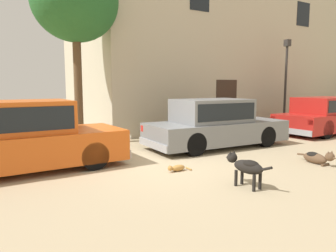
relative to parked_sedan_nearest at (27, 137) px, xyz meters
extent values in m
plane|color=tan|center=(2.74, -1.19, -0.75)|extent=(80.00, 80.00, 0.00)
cube|color=#D15619|center=(0.01, 0.00, -0.26)|extent=(4.17, 1.82, 0.69)
cube|color=#D15619|center=(-0.03, 0.00, 0.44)|extent=(1.94, 1.52, 0.70)
cube|color=black|center=(-0.03, 0.00, 0.45)|extent=(1.79, 1.54, 0.49)
cube|color=#999BA0|center=(2.06, 0.06, -0.49)|extent=(0.17, 1.67, 0.20)
sphere|color=silver|center=(2.07, 0.73, -0.10)|extent=(0.20, 0.20, 0.20)
sphere|color=silver|center=(2.10, -0.61, -0.10)|extent=(0.20, 0.20, 0.20)
cylinder|color=black|center=(1.23, 0.79, -0.44)|extent=(0.64, 0.22, 0.63)
cylinder|color=black|center=(1.27, -0.71, -0.44)|extent=(0.64, 0.22, 0.63)
cube|color=slate|center=(5.35, 0.00, -0.29)|extent=(4.41, 1.84, 0.63)
cube|color=slate|center=(5.13, 0.01, 0.37)|extent=(2.22, 1.53, 0.69)
cube|color=black|center=(5.13, 0.01, 0.38)|extent=(2.05, 1.55, 0.48)
cube|color=#999BA0|center=(7.51, -0.06, -0.49)|extent=(0.17, 1.68, 0.20)
cube|color=#999BA0|center=(3.19, 0.06, -0.49)|extent=(0.17, 1.68, 0.20)
sphere|color=silver|center=(7.56, 0.61, -0.15)|extent=(0.20, 0.20, 0.20)
sphere|color=silver|center=(7.52, -0.74, -0.15)|extent=(0.20, 0.20, 0.20)
cube|color=red|center=(3.21, 0.80, -0.13)|extent=(0.05, 0.18, 0.18)
cube|color=red|center=(3.17, -0.67, -0.13)|extent=(0.05, 0.18, 0.18)
cylinder|color=black|center=(6.68, 0.71, -0.43)|extent=(0.64, 0.22, 0.63)
cylinder|color=black|center=(6.63, -0.79, -0.43)|extent=(0.64, 0.22, 0.63)
cylinder|color=black|center=(4.06, 0.79, -0.43)|extent=(0.64, 0.22, 0.63)
cylinder|color=black|center=(4.02, -0.71, -0.43)|extent=(0.64, 0.22, 0.63)
cube|color=#AD1E19|center=(10.95, -0.01, -0.28)|extent=(4.76, 1.95, 0.65)
cube|color=#AD1E19|center=(10.72, -0.02, 0.36)|extent=(2.40, 1.61, 0.61)
cube|color=black|center=(10.72, -0.02, 0.37)|extent=(2.22, 1.63, 0.43)
cube|color=#999BA0|center=(8.63, -0.10, -0.49)|extent=(0.19, 1.74, 0.20)
cube|color=red|center=(8.60, 0.66, -0.11)|extent=(0.05, 0.18, 0.18)
cube|color=red|center=(8.66, -0.87, -0.11)|extent=(0.05, 0.18, 0.18)
cylinder|color=black|center=(12.33, 0.83, -0.42)|extent=(0.67, 0.23, 0.67)
cylinder|color=black|center=(9.51, 0.72, -0.42)|extent=(0.67, 0.23, 0.67)
cylinder|color=black|center=(9.58, -0.85, -0.42)|extent=(0.67, 0.23, 0.67)
cube|color=#BCB299|center=(10.20, 5.93, 3.13)|extent=(14.39, 6.50, 7.76)
cube|color=#38281E|center=(8.04, 2.67, 0.30)|extent=(1.10, 0.02, 2.10)
cube|color=black|center=(12.71, 2.67, 4.49)|extent=(0.90, 0.02, 1.10)
cylinder|color=black|center=(3.18, -3.19, -0.60)|extent=(0.06, 0.06, 0.30)
cylinder|color=black|center=(3.36, -3.16, -0.60)|extent=(0.06, 0.06, 0.30)
cylinder|color=black|center=(3.24, -3.59, -0.60)|extent=(0.06, 0.06, 0.30)
cylinder|color=black|center=(3.41, -3.56, -0.60)|extent=(0.06, 0.06, 0.30)
ellipsoid|color=black|center=(3.30, -3.38, -0.37)|extent=(0.32, 0.65, 0.25)
ellipsoid|color=black|center=(3.30, -3.42, -0.30)|extent=(0.27, 0.37, 0.14)
sphere|color=black|center=(3.24, -3.00, -0.26)|extent=(0.20, 0.20, 0.20)
cone|color=black|center=(3.23, -2.90, -0.27)|extent=(0.12, 0.12, 0.11)
cone|color=black|center=(3.18, -3.01, -0.17)|extent=(0.08, 0.08, 0.09)
cone|color=black|center=(3.30, -2.99, -0.17)|extent=(0.08, 0.08, 0.09)
cylinder|color=black|center=(3.35, -3.76, -0.32)|extent=(0.08, 0.22, 0.12)
cylinder|color=brown|center=(6.07, -3.16, -0.72)|extent=(0.10, 0.07, 0.06)
cylinder|color=brown|center=(5.93, -3.15, -0.72)|extent=(0.10, 0.07, 0.06)
ellipsoid|color=brown|center=(6.02, -2.87, -0.62)|extent=(0.27, 0.65, 0.26)
ellipsoid|color=black|center=(6.02, -2.82, -0.55)|extent=(0.24, 0.36, 0.14)
sphere|color=brown|center=(5.99, -3.26, -0.51)|extent=(0.21, 0.21, 0.21)
cone|color=brown|center=(5.99, -3.36, -0.53)|extent=(0.12, 0.12, 0.11)
cone|color=brown|center=(6.05, -3.26, -0.42)|extent=(0.08, 0.08, 0.09)
cone|color=brown|center=(5.93, -3.25, -0.42)|extent=(0.08, 0.08, 0.09)
cylinder|color=brown|center=(6.04, -2.48, -0.61)|extent=(0.06, 0.23, 0.07)
ellipsoid|color=#B77F3D|center=(2.81, -1.76, -0.68)|extent=(0.35, 0.17, 0.14)
sphere|color=#B77F3D|center=(2.60, -1.77, -0.66)|extent=(0.11, 0.11, 0.11)
cone|color=#B77F3D|center=(2.60, -1.80, -0.62)|extent=(0.04, 0.04, 0.04)
cone|color=#B77F3D|center=(2.60, -1.74, -0.62)|extent=(0.04, 0.04, 0.04)
cylinder|color=#B77F3D|center=(3.08, -1.78, -0.73)|extent=(0.04, 0.22, 0.04)
cylinder|color=#2D2B28|center=(10.54, 1.75, 1.01)|extent=(0.10, 0.10, 3.52)
cube|color=#2D2B28|center=(10.54, 1.75, 2.91)|extent=(0.22, 0.22, 0.28)
sphere|color=silver|center=(10.54, 1.75, 2.91)|extent=(0.18, 0.18, 0.18)
cylinder|color=brown|center=(1.85, 2.55, 0.97)|extent=(0.26, 0.26, 3.44)
ellipsoid|color=#235B28|center=(1.85, 2.55, 3.68)|extent=(2.64, 2.38, 2.51)
camera|label=1|loc=(-0.85, -7.47, 1.11)|focal=33.90mm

